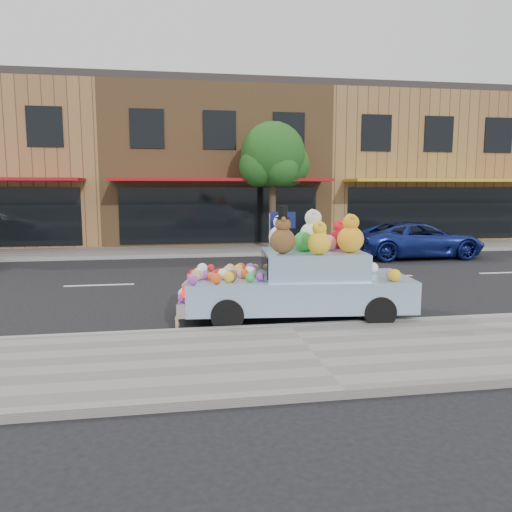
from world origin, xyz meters
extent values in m
plane|color=black|center=(0.00, 0.00, 0.00)|extent=(120.00, 120.00, 0.00)
cube|color=gray|center=(0.00, -6.50, 0.06)|extent=(60.00, 3.00, 0.12)
cube|color=gray|center=(0.00, 6.50, 0.06)|extent=(60.00, 3.00, 0.12)
cube|color=gray|center=(0.00, -5.00, 0.07)|extent=(60.00, 0.12, 0.13)
cube|color=gray|center=(0.00, 5.00, 0.07)|extent=(60.00, 0.12, 0.13)
cube|color=olive|center=(-10.00, 12.00, 3.50)|extent=(10.00, 8.00, 7.00)
cube|color=black|center=(-7.00, 7.98, 5.00)|extent=(1.40, 0.06, 1.60)
cube|color=olive|center=(0.00, 12.00, 3.50)|extent=(10.00, 8.00, 7.00)
cube|color=#332D2B|center=(0.00, 12.00, 7.15)|extent=(10.00, 8.00, 0.30)
cube|color=black|center=(0.00, 7.98, 1.40)|extent=(8.50, 0.06, 2.40)
cube|color=#9E0E16|center=(0.00, 7.10, 2.90)|extent=(9.00, 1.80, 0.12)
cube|color=black|center=(-3.00, 7.98, 5.00)|extent=(1.40, 0.06, 1.60)
cube|color=black|center=(0.00, 7.98, 5.00)|extent=(1.40, 0.06, 1.60)
cube|color=black|center=(3.00, 7.98, 5.00)|extent=(1.40, 0.06, 1.60)
cube|color=olive|center=(10.00, 12.00, 3.50)|extent=(10.00, 8.00, 7.00)
cube|color=#332D2B|center=(10.00, 12.00, 7.15)|extent=(10.00, 8.00, 0.30)
cube|color=black|center=(10.00, 7.98, 1.40)|extent=(8.50, 0.06, 2.40)
cube|color=gold|center=(10.00, 7.10, 2.90)|extent=(9.00, 1.80, 0.12)
cube|color=black|center=(7.00, 7.98, 5.00)|extent=(1.40, 0.06, 1.60)
cube|color=black|center=(10.00, 7.98, 5.00)|extent=(1.40, 0.06, 1.60)
cube|color=black|center=(13.00, 7.98, 5.00)|extent=(1.40, 0.06, 1.60)
cylinder|color=#38281C|center=(2.00, 6.50, 1.60)|extent=(0.28, 0.28, 3.20)
sphere|color=#174E16|center=(2.00, 6.50, 3.92)|extent=(2.60, 2.60, 2.60)
sphere|color=#174E16|center=(2.70, 6.80, 3.52)|extent=(1.80, 1.80, 1.80)
sphere|color=#174E16|center=(1.40, 6.30, 3.42)|extent=(1.60, 1.60, 1.60)
sphere|color=#174E16|center=(2.20, 5.90, 3.32)|extent=(1.40, 1.40, 1.40)
sphere|color=#174E16|center=(1.70, 7.10, 3.62)|extent=(1.60, 1.60, 1.60)
imported|color=navy|center=(6.92, 3.60, 0.66)|extent=(4.78, 2.23, 1.32)
cylinder|color=black|center=(1.69, -5.08, 0.30)|extent=(0.62, 0.26, 0.60)
cylinder|color=black|center=(1.83, -3.53, 0.30)|extent=(0.62, 0.26, 0.60)
cylinder|color=black|center=(-1.10, -4.82, 0.30)|extent=(0.62, 0.26, 0.60)
cylinder|color=black|center=(-0.95, -3.27, 0.30)|extent=(0.62, 0.26, 0.60)
cube|color=#9CC4E8|center=(0.37, -4.18, 0.55)|extent=(4.44, 2.10, 0.60)
cube|color=#9CC4E8|center=(0.66, -4.20, 1.10)|extent=(2.03, 1.67, 0.50)
cube|color=silver|center=(-1.84, -3.97, 0.40)|extent=(0.33, 1.79, 0.26)
cube|color=red|center=(-1.86, -4.65, 0.72)|extent=(0.09, 0.28, 0.16)
cube|color=red|center=(-1.73, -3.29, 0.72)|extent=(0.09, 0.28, 0.16)
cube|color=black|center=(-0.28, -4.11, 1.10)|extent=(0.16, 1.30, 0.40)
sphere|color=brown|center=(-0.02, -4.49, 1.59)|extent=(0.48, 0.48, 0.48)
sphere|color=brown|center=(-0.02, -4.49, 1.90)|extent=(0.30, 0.30, 0.30)
sphere|color=brown|center=(-0.02, -4.59, 1.99)|extent=(0.11, 0.11, 0.11)
sphere|color=brown|center=(-0.02, -4.39, 1.99)|extent=(0.11, 0.11, 0.11)
cylinder|color=black|center=(-0.02, -4.49, 2.02)|extent=(0.28, 0.28, 0.02)
cylinder|color=black|center=(-0.02, -4.49, 2.13)|extent=(0.18, 0.18, 0.22)
sphere|color=beige|center=(0.75, -3.86, 1.62)|extent=(0.54, 0.54, 0.54)
sphere|color=beige|center=(0.75, -3.86, 1.97)|extent=(0.34, 0.34, 0.34)
sphere|color=beige|center=(0.75, -3.98, 2.08)|extent=(0.13, 0.13, 0.13)
sphere|color=beige|center=(0.75, -3.74, 2.08)|extent=(0.13, 0.13, 0.13)
sphere|color=orange|center=(1.28, -4.56, 1.60)|extent=(0.50, 0.50, 0.50)
sphere|color=orange|center=(1.28, -4.56, 1.92)|extent=(0.31, 0.31, 0.31)
sphere|color=orange|center=(1.28, -4.67, 2.03)|extent=(0.12, 0.12, 0.12)
sphere|color=orange|center=(1.28, -4.45, 2.03)|extent=(0.12, 0.12, 0.12)
sphere|color=red|center=(1.30, -3.86, 1.55)|extent=(0.39, 0.39, 0.39)
sphere|color=red|center=(1.30, -3.86, 1.80)|extent=(0.24, 0.24, 0.24)
sphere|color=red|center=(1.30, -3.95, 1.88)|extent=(0.09, 0.09, 0.09)
sphere|color=red|center=(1.30, -3.78, 1.88)|extent=(0.09, 0.09, 0.09)
sphere|color=white|center=(0.11, -3.70, 1.58)|extent=(0.47, 0.47, 0.47)
sphere|color=white|center=(0.11, -3.70, 1.89)|extent=(0.29, 0.29, 0.29)
sphere|color=white|center=(0.11, -3.80, 1.98)|extent=(0.11, 0.11, 0.11)
sphere|color=white|center=(0.11, -3.60, 1.98)|extent=(0.11, 0.11, 0.11)
sphere|color=gold|center=(0.61, -4.75, 1.56)|extent=(0.43, 0.43, 0.43)
sphere|color=gold|center=(0.61, -4.75, 1.84)|extent=(0.26, 0.26, 0.26)
sphere|color=gold|center=(0.61, -4.84, 1.92)|extent=(0.10, 0.10, 0.10)
sphere|color=gold|center=(0.61, -4.66, 1.92)|extent=(0.10, 0.10, 0.10)
sphere|color=green|center=(0.46, -4.18, 1.53)|extent=(0.40, 0.40, 0.40)
sphere|color=#C96479|center=(0.97, -4.18, 1.50)|extent=(0.32, 0.32, 0.32)
sphere|color=#D24513|center=(-1.28, -4.69, 0.95)|extent=(0.20, 0.20, 0.20)
sphere|color=purple|center=(-1.70, -4.75, 0.94)|extent=(0.17, 0.17, 0.17)
sphere|color=red|center=(-1.16, -4.10, 0.94)|extent=(0.19, 0.19, 0.19)
sphere|color=purple|center=(-0.51, -3.74, 0.96)|extent=(0.22, 0.22, 0.22)
sphere|color=white|center=(-0.88, -3.32, 0.93)|extent=(0.15, 0.15, 0.15)
sphere|color=brown|center=(-0.99, -4.52, 0.96)|extent=(0.21, 0.21, 0.21)
sphere|color=#D24513|center=(-0.67, -3.42, 0.94)|extent=(0.18, 0.18, 0.18)
sphere|color=#D24513|center=(-1.35, -4.29, 0.92)|extent=(0.15, 0.15, 0.15)
sphere|color=#F8E5C5|center=(-0.57, -3.95, 0.94)|extent=(0.18, 0.18, 0.18)
sphere|color=green|center=(-0.65, -4.60, 0.94)|extent=(0.18, 0.18, 0.18)
sphere|color=purple|center=(-1.46, -4.20, 0.93)|extent=(0.17, 0.17, 0.17)
sphere|color=red|center=(-0.98, -3.69, 0.94)|extent=(0.17, 0.17, 0.17)
sphere|color=#F4A41B|center=(-1.04, -4.58, 0.95)|extent=(0.20, 0.20, 0.20)
sphere|color=purple|center=(-0.45, -4.55, 0.93)|extent=(0.16, 0.16, 0.16)
sphere|color=red|center=(-1.19, -3.88, 0.92)|extent=(0.14, 0.14, 0.14)
sphere|color=brown|center=(-1.49, -3.26, 0.92)|extent=(0.14, 0.14, 0.14)
sphere|color=#F4A41B|center=(-0.75, -3.66, 0.94)|extent=(0.19, 0.19, 0.19)
sphere|color=red|center=(-1.27, -3.29, 0.93)|extent=(0.15, 0.15, 0.15)
sphere|color=white|center=(-1.46, -3.48, 0.95)|extent=(0.20, 0.20, 0.20)
sphere|color=red|center=(-1.67, -3.97, 0.93)|extent=(0.16, 0.16, 0.16)
sphere|color=#A5835A|center=(-1.63, -4.33, 0.95)|extent=(0.21, 0.21, 0.21)
sphere|color=white|center=(-0.51, -4.00, 0.94)|extent=(0.18, 0.18, 0.18)
sphere|color=white|center=(-1.12, -4.27, 0.95)|extent=(0.21, 0.21, 0.21)
sphere|color=#D24513|center=(-0.71, -4.21, 0.94)|extent=(0.19, 0.19, 0.19)
sphere|color=#C96479|center=(-0.76, -4.19, 0.94)|extent=(0.17, 0.17, 0.17)
sphere|color=#F8E5C5|center=(-0.77, -3.86, 0.93)|extent=(0.16, 0.16, 0.16)
sphere|color=white|center=(-1.68, -4.25, 0.92)|extent=(0.14, 0.14, 0.14)
sphere|color=#A5835A|center=(-1.54, -4.20, 0.94)|extent=(0.17, 0.17, 0.17)
sphere|color=#F8E5C5|center=(-1.57, -4.10, 0.96)|extent=(0.21, 0.21, 0.21)
sphere|color=#A5835A|center=(-0.80, -3.89, 0.94)|extent=(0.18, 0.18, 0.18)
sphere|color=purple|center=(-1.49, -3.28, 0.93)|extent=(0.16, 0.16, 0.16)
sphere|color=red|center=(-1.64, -4.24, 0.94)|extent=(0.19, 0.19, 0.19)
sphere|color=#F4A41B|center=(-0.90, -3.56, 0.94)|extent=(0.19, 0.19, 0.19)
sphere|color=#A5835A|center=(-0.34, -3.35, 0.92)|extent=(0.14, 0.14, 0.14)
sphere|color=#D8A88C|center=(-0.97, -4.00, 0.97)|extent=(0.22, 0.22, 0.22)
sphere|color=white|center=(-1.86, -4.15, 0.61)|extent=(0.16, 0.16, 0.16)
sphere|color=purple|center=(-1.91, -4.62, 0.60)|extent=(0.14, 0.14, 0.14)
sphere|color=#C96479|center=(-1.77, -3.18, 0.59)|extent=(0.12, 0.12, 0.12)
sphere|color=white|center=(-1.88, -4.34, 0.62)|extent=(0.18, 0.18, 0.18)
sphere|color=#A5835A|center=(-1.84, -3.96, 0.60)|extent=(0.13, 0.13, 0.13)
sphere|color=#A5835A|center=(-1.81, -3.58, 0.61)|extent=(0.16, 0.16, 0.16)
sphere|color=#A5835A|center=(1.79, -3.94, 0.96)|extent=(0.22, 0.22, 0.22)
sphere|color=#C96479|center=(1.97, -4.92, 0.96)|extent=(0.22, 0.22, 0.22)
sphere|color=#F8E5C5|center=(1.96, -4.05, 0.96)|extent=(0.22, 0.22, 0.22)
sphere|color=#F4A41B|center=(1.99, -5.00, 0.97)|extent=(0.23, 0.23, 0.23)
cylinder|color=#997A54|center=(-2.00, -4.80, 0.17)|extent=(0.06, 0.06, 0.17)
sphere|color=#997A54|center=(-2.00, -4.80, 0.26)|extent=(0.07, 0.07, 0.07)
cylinder|color=#997A54|center=(-1.99, -4.69, 0.17)|extent=(0.06, 0.06, 0.17)
sphere|color=#997A54|center=(-1.99, -4.69, 0.26)|extent=(0.07, 0.07, 0.07)
cylinder|color=#997A54|center=(-1.98, -4.58, 0.17)|extent=(0.06, 0.06, 0.17)
sphere|color=#997A54|center=(-1.98, -4.58, 0.26)|extent=(0.07, 0.07, 0.07)
cylinder|color=#997A54|center=(-1.97, -4.47, 0.17)|extent=(0.06, 0.06, 0.17)
sphere|color=#997A54|center=(-1.97, -4.47, 0.26)|extent=(0.07, 0.07, 0.07)
cylinder|color=#997A54|center=(-1.96, -4.35, 0.17)|extent=(0.06, 0.06, 0.17)
sphere|color=#997A54|center=(-1.96, -4.35, 0.26)|extent=(0.07, 0.07, 0.07)
cylinder|color=#997A54|center=(-1.95, -4.24, 0.17)|extent=(0.06, 0.06, 0.17)
sphere|color=#997A54|center=(-1.95, -4.24, 0.26)|extent=(0.07, 0.07, 0.07)
cylinder|color=#997A54|center=(-1.94, -4.13, 0.17)|extent=(0.06, 0.06, 0.17)
sphere|color=#997A54|center=(-1.94, -4.13, 0.26)|extent=(0.07, 0.07, 0.07)
cylinder|color=#997A54|center=(-1.93, -4.01, 0.17)|extent=(0.06, 0.06, 0.17)
sphere|color=#997A54|center=(-1.93, -4.01, 0.26)|extent=(0.07, 0.07, 0.07)
cylinder|color=#997A54|center=(-1.92, -3.90, 0.17)|extent=(0.06, 0.06, 0.17)
sphere|color=#997A54|center=(-1.92, -3.90, 0.26)|extent=(0.07, 0.07, 0.07)
cylinder|color=#997A54|center=(-1.91, -3.79, 0.17)|extent=(0.06, 0.06, 0.17)
sphere|color=#997A54|center=(-1.91, -3.79, 0.26)|extent=(0.07, 0.07, 0.07)
cylinder|color=#997A54|center=(-1.90, -3.68, 0.17)|extent=(0.06, 0.06, 0.17)
sphere|color=#997A54|center=(-1.90, -3.68, 0.26)|extent=(0.07, 0.07, 0.07)
cylinder|color=#997A54|center=(-1.89, -3.56, 0.17)|extent=(0.06, 0.06, 0.17)
sphere|color=#997A54|center=(-1.89, -3.56, 0.26)|extent=(0.07, 0.07, 0.07)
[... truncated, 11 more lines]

